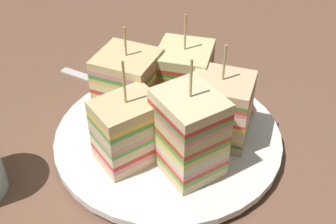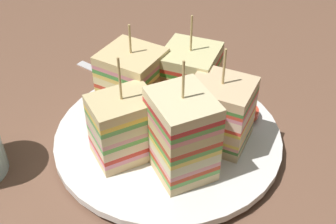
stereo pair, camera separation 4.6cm
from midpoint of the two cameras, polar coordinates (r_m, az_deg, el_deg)
The scene contains 10 objects.
ground_plane at distance 49.71cm, azimuth 2.66°, elevation -5.02°, with size 112.87×97.49×1.80cm, color brown.
plate at distance 48.47cm, azimuth 2.73°, elevation -3.45°, with size 25.35×25.35×1.55cm.
sandwich_wedge_0 at distance 45.53cm, azimuth 9.76°, elevation -0.18°, with size 8.30×8.42×11.39cm.
sandwich_wedge_1 at distance 49.73cm, azimuth 5.54°, elevation 4.20°, with size 8.63×8.53×11.92cm.
sandwich_wedge_2 at distance 48.52cm, azimuth -1.99°, elevation 3.67°, with size 8.67×8.68×11.45cm.
sandwich_wedge_3 at distance 43.24cm, azimuth -2.83°, elevation -2.19°, with size 6.13×7.32×11.86cm.
sandwich_wedge_4 at distance 41.21cm, azimuth 5.02°, elevation -3.20°, with size 7.27×6.44×12.82cm.
chip_pile at distance 47.04cm, azimuth 4.06°, elevation -2.94°, with size 7.50×6.86×1.59cm.
salad_garnish at distance 51.11cm, azimuth 11.72°, elevation 0.07°, with size 7.06×6.38×1.51cm.
spoon at distance 57.48cm, azimuth -2.20°, elevation 3.57°, with size 11.91×10.48×1.00cm.
Camera 2 is at (35.03, -8.66, 33.37)cm, focal length 45.70 mm.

